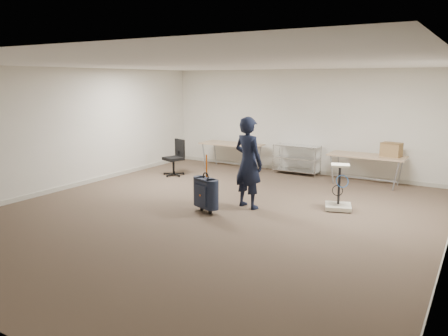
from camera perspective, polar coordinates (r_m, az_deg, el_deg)
The scene contains 10 objects.
ground at distance 8.42m, azimuth -1.39°, elevation -6.00°, with size 9.00×9.00×0.00m, color #45342A.
room_shell at distance 9.55m, azimuth 3.08°, elevation -3.57°, with size 8.00×9.00×9.00m.
folding_table_left at distance 12.53m, azimuth 0.98°, elevation 3.00°, with size 1.80×0.75×0.73m.
folding_table_right at distance 11.14m, azimuth 18.13°, elevation 1.35°, with size 1.80×0.75×0.73m.
wire_shelf at distance 11.97m, azimuth 9.48°, elevation 1.29°, with size 1.22×0.47×0.80m.
person at distance 8.64m, azimuth 3.19°, elevation 0.69°, with size 0.67×0.44×1.83m, color black.
suitcase at distance 8.41m, azimuth -2.38°, elevation -3.29°, with size 0.47×0.36×1.13m.
office_chair at distance 11.77m, azimuth -6.44°, elevation 0.46°, with size 0.58×0.59×0.96m.
equipment_cart at distance 8.92m, azimuth 14.74°, elevation -3.78°, with size 0.63×0.63×0.91m.
cardboard_box at distance 11.09m, azimuth 21.02°, elevation 2.25°, with size 0.44×0.33×0.33m, color olive.
Camera 1 is at (4.33, -6.76, 2.54)m, focal length 35.00 mm.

